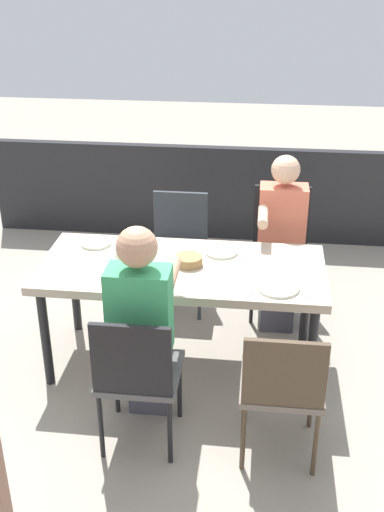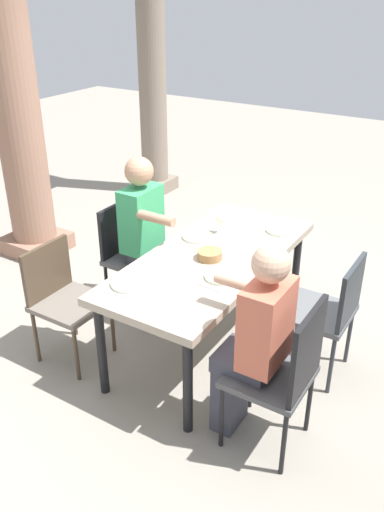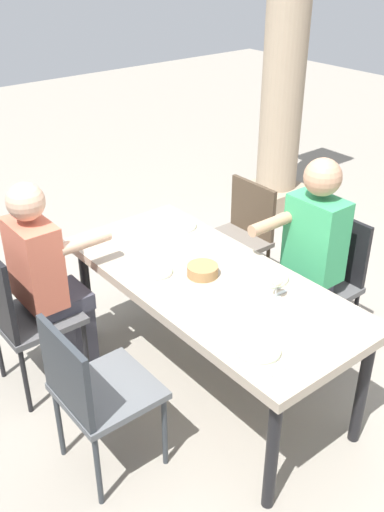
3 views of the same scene
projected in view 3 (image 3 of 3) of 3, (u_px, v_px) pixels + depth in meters
The scene contains 23 objects.
ground_plane at pixel (208, 382), 3.49m from camera, with size 16.00×16.00×0.00m, color gray.
dining_table at pixel (209, 288), 3.16m from camera, with size 1.81×0.81×0.74m.
chair_west_north at pixel (239, 233), 4.13m from camera, with size 0.44×0.44×0.84m.
chair_west_south at pixel (20, 310), 3.20m from camera, with size 0.44×0.44×0.96m.
chair_mid_north at pixel (324, 275), 3.60m from camera, with size 0.44×0.44×0.88m.
chair_mid_south at pixel (93, 389), 2.70m from camera, with size 0.44×0.44×0.88m.
diner_woman_green at pixel (49, 278), 3.24m from camera, with size 0.35×0.49×1.27m.
diner_man_white at pixel (306, 257), 3.40m from camera, with size 0.34×0.50×1.30m.
stone_column_near at pixel (285, 64), 5.19m from camera, with size 0.51×0.51×2.71m.
plate_0 at pixel (176, 225), 3.66m from camera, with size 0.25×0.25×0.02m.
fork_0 at pixel (162, 218), 3.76m from camera, with size 0.02×0.17×0.01m, color silver.
spoon_0 at pixel (191, 235), 3.56m from camera, with size 0.02×0.17×0.01m, color silver.
plate_1 at pixel (153, 271), 3.17m from camera, with size 0.21×0.21×0.02m.
fork_1 at pixel (138, 261), 3.27m from camera, with size 0.02×0.17×0.01m, color silver.
spoon_1 at pixel (170, 283), 3.07m from camera, with size 0.02×0.17×0.01m, color silver.
plate_2 at pixel (266, 278), 3.11m from camera, with size 0.23×0.23×0.02m.
wine_glass_2 at pixel (277, 280), 2.90m from camera, with size 0.07×0.07×0.15m.
fork_2 at pixel (247, 267), 3.22m from camera, with size 0.02×0.17×0.01m, color silver.
spoon_2 at pixel (287, 290), 3.01m from camera, with size 0.02×0.17×0.01m, color silver.
plate_3 at pixel (258, 351), 2.57m from camera, with size 0.20×0.20×0.02m.
fork_3 at pixel (235, 336), 2.68m from camera, with size 0.02×0.17×0.01m, color silver.
spoon_3 at pixel (283, 369), 2.47m from camera, with size 0.02×0.17×0.01m, color silver.
bread_basket at pixel (203, 270), 3.13m from camera, with size 0.17×0.17×0.06m, color #9E7547.
Camera 3 is at (2.02, -1.74, 2.38)m, focal length 40.62 mm.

